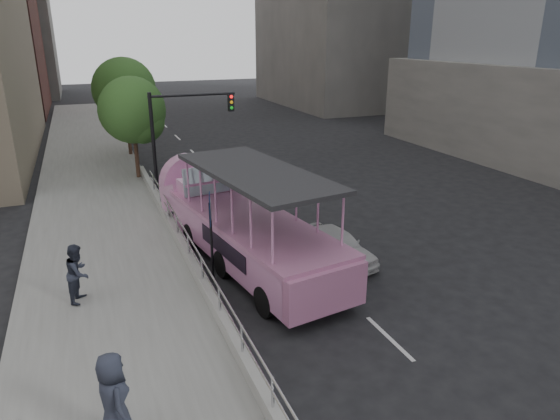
# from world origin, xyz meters

# --- Properties ---
(ground) EXTENTS (160.00, 160.00, 0.00)m
(ground) POSITION_xyz_m (0.00, 0.00, 0.00)
(ground) COLOR black
(sidewalk) EXTENTS (5.50, 80.00, 0.30)m
(sidewalk) POSITION_xyz_m (-5.75, 10.00, 0.15)
(sidewalk) COLOR gray
(sidewalk) RESTS_ON ground
(kerb_wall) EXTENTS (0.24, 30.00, 0.36)m
(kerb_wall) POSITION_xyz_m (-3.12, 2.00, 0.48)
(kerb_wall) COLOR #9E9F9A
(kerb_wall) RESTS_ON sidewalk
(guardrail) EXTENTS (0.07, 22.00, 0.71)m
(guardrail) POSITION_xyz_m (-3.12, 2.00, 1.14)
(guardrail) COLOR silver
(guardrail) RESTS_ON kerb_wall
(duck_boat) EXTENTS (4.25, 11.09, 3.59)m
(duck_boat) POSITION_xyz_m (-1.18, 4.58, 1.33)
(duck_boat) COLOR black
(duck_boat) RESTS_ON ground
(car) EXTENTS (1.99, 3.75, 1.22)m
(car) POSITION_xyz_m (1.92, 2.85, 0.61)
(car) COLOR silver
(car) RESTS_ON ground
(pedestrian_mid) EXTENTS (0.92, 1.04, 1.77)m
(pedestrian_mid) POSITION_xyz_m (-6.61, 2.69, 1.18)
(pedestrian_mid) COLOR #292D3C
(pedestrian_mid) RESTS_ON sidewalk
(pedestrian_far) EXTENTS (0.79, 1.05, 1.93)m
(pedestrian_far) POSITION_xyz_m (-6.07, -3.36, 1.26)
(pedestrian_far) COLOR #292D3C
(pedestrian_far) RESTS_ON sidewalk
(parking_sign) EXTENTS (0.19, 0.66, 3.00)m
(parking_sign) POSITION_xyz_m (-2.55, 3.00, 1.86)
(parking_sign) COLOR black
(parking_sign) RESTS_ON ground
(traffic_signal) EXTENTS (4.20, 0.32, 5.20)m
(traffic_signal) POSITION_xyz_m (-1.70, 12.50, 3.50)
(traffic_signal) COLOR black
(traffic_signal) RESTS_ON ground
(street_tree_near) EXTENTS (3.52, 3.52, 5.72)m
(street_tree_near) POSITION_xyz_m (-3.30, 15.93, 3.82)
(street_tree_near) COLOR #3C261B
(street_tree_near) RESTS_ON ground
(street_tree_far) EXTENTS (3.97, 3.97, 6.45)m
(street_tree_far) POSITION_xyz_m (-3.10, 21.93, 4.31)
(street_tree_far) COLOR #3C261B
(street_tree_far) RESTS_ON ground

